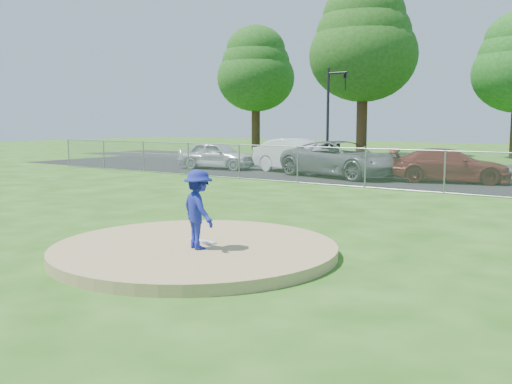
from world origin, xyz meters
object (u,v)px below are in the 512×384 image
pitcher (198,209)px  parked_car_white (299,156)px  parked_car_gray (342,159)px  parked_car_darkred (450,165)px  parked_car_silver (217,155)px  traffic_signal_left (332,107)px  traffic_cone (295,167)px  tree_far_left (256,69)px  tree_left (364,42)px

pitcher → parked_car_white: (-7.63, 16.27, -0.09)m
parked_car_gray → parked_car_darkred: size_ratio=1.22×
parked_car_silver → parked_car_darkred: size_ratio=0.89×
traffic_signal_left → parked_car_white: bearing=-76.6°
traffic_cone → parked_car_darkred: (7.10, 0.68, 0.34)m
tree_far_left → parked_car_darkred: size_ratio=2.24×
parked_car_white → parked_car_darkred: (7.37, -0.20, -0.13)m
parked_car_white → parked_car_gray: (2.68, -0.73, -0.02)m
pitcher → traffic_cone: 17.06m
tree_far_left → parked_car_darkred: tree_far_left is taller
tree_left → parked_car_white: 17.09m
traffic_signal_left → parked_car_darkred: (8.79, -6.16, -2.66)m
tree_left → pitcher: size_ratio=8.62×
parked_car_silver → parked_car_gray: 7.40m
tree_far_left → tree_left: tree_left is taller
parked_car_silver → parked_car_gray: parked_car_gray is taller
tree_far_left → traffic_cone: size_ratio=15.05×
tree_far_left → traffic_signal_left: 17.60m
tree_left → parked_car_gray: bearing=-68.0°
parked_car_white → traffic_cone: bearing=-150.5°
traffic_cone → parked_car_darkred: 7.14m
parked_car_white → tree_far_left: bearing=53.5°
tree_left → parked_car_gray: size_ratio=2.14×
parked_car_silver → parked_car_white: size_ratio=0.85×
traffic_signal_left → parked_car_darkred: traffic_signal_left is taller
tree_left → tree_far_left: bearing=169.7°
traffic_cone → parked_car_gray: (2.41, 0.15, 0.46)m
tree_far_left → parked_car_white: 23.26m
traffic_cone → pitcher: bearing=-64.4°
tree_far_left → parked_car_silver: tree_far_left is taller
pitcher → tree_far_left: bearing=-32.1°
traffic_cone → parked_car_white: (-0.27, 0.89, 0.47)m
traffic_cone → parked_car_white: parked_car_white is taller
parked_car_white → parked_car_darkred: size_ratio=1.05×
tree_left → traffic_signal_left: (2.24, -9.00, -4.88)m
tree_far_left → parked_car_silver: bearing=-60.4°
parked_car_white → pitcher: bearing=-142.2°
traffic_cone → parked_car_silver: (-4.98, 0.30, 0.37)m
tree_far_left → pitcher: (22.29, -33.23, -6.13)m
tree_far_left → traffic_cone: bearing=-50.1°
parked_car_gray → parked_car_darkred: (4.69, 0.53, -0.12)m
parked_car_darkred → parked_car_gray: bearing=79.0°
pitcher → parked_car_silver: pitcher is taller
traffic_signal_left → parked_car_silver: traffic_signal_left is taller
traffic_cone → parked_car_white: 1.04m
traffic_signal_left → pitcher: size_ratio=3.85×
pitcher → parked_car_silver: (-12.34, 15.69, -0.19)m
pitcher → parked_car_silver: size_ratio=0.34×
parked_car_silver → parked_car_darkred: 12.09m
parked_car_gray → parked_car_silver: bearing=102.4°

